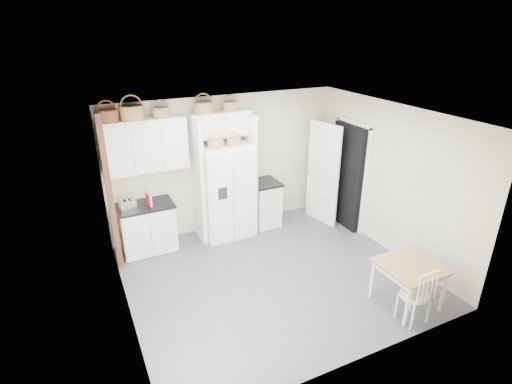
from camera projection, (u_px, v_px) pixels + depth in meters
floor at (273, 275)px, 6.50m from camera, size 4.50×4.50×0.00m
ceiling at (277, 117)px, 5.47m from camera, size 4.50×4.50×0.00m
wall_back at (226, 164)px, 7.64m from camera, size 4.50×0.00×4.50m
wall_left at (119, 235)px, 5.09m from camera, size 0.00×4.00×4.00m
wall_right at (390, 179)px, 6.88m from camera, size 0.00×4.00×4.00m
refrigerator at (226, 191)px, 7.45m from camera, size 0.92×0.74×1.79m
base_cab_left at (148, 228)px, 7.09m from camera, size 0.92×0.58×0.85m
base_cab_right at (264, 204)px, 8.01m from camera, size 0.50×0.60×0.88m
dining_table at (407, 285)px, 5.72m from camera, size 0.81×0.81×0.67m
windsor_chair at (415, 295)px, 5.36m from camera, size 0.42×0.38×0.85m
counter_left at (145, 206)px, 6.91m from camera, size 0.96×0.62×0.04m
counter_right at (265, 183)px, 7.83m from camera, size 0.54×0.64×0.04m
toaster at (128, 205)px, 6.67m from camera, size 0.28×0.18×0.18m
cookbook_red at (149, 200)px, 6.82m from camera, size 0.06×0.15×0.22m
cookbook_cream at (149, 200)px, 6.82m from camera, size 0.07×0.15×0.22m
basket_upper_a at (107, 116)px, 6.25m from camera, size 0.34×0.34×0.19m
basket_upper_b at (132, 113)px, 6.39m from camera, size 0.38×0.38×0.23m
basket_upper_c at (161, 112)px, 6.59m from camera, size 0.28×0.28×0.16m
basket_bridge_a at (203, 107)px, 6.87m from camera, size 0.34×0.34×0.19m
basket_bridge_b at (230, 106)px, 7.08m from camera, size 0.27×0.27×0.16m
basket_fridge_a at (216, 144)px, 6.91m from camera, size 0.28×0.28×0.15m
basket_fridge_b at (234, 142)px, 7.05m from camera, size 0.25×0.25×0.13m
upper_cabinet at (145, 145)px, 6.67m from camera, size 1.40×0.34×0.90m
bridge_cabinet at (220, 124)px, 7.12m from camera, size 1.12×0.34×0.45m
fridge_panel_left at (198, 182)px, 7.19m from camera, size 0.08×0.60×2.30m
fridge_panel_right at (249, 173)px, 7.60m from camera, size 0.08×0.60×2.30m
trim_post at (110, 196)px, 6.23m from camera, size 0.09×0.09×2.60m
doorway_void at (348, 176)px, 7.78m from camera, size 0.18×0.85×2.05m
door_slab at (323, 174)px, 7.91m from camera, size 0.21×0.79×2.05m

